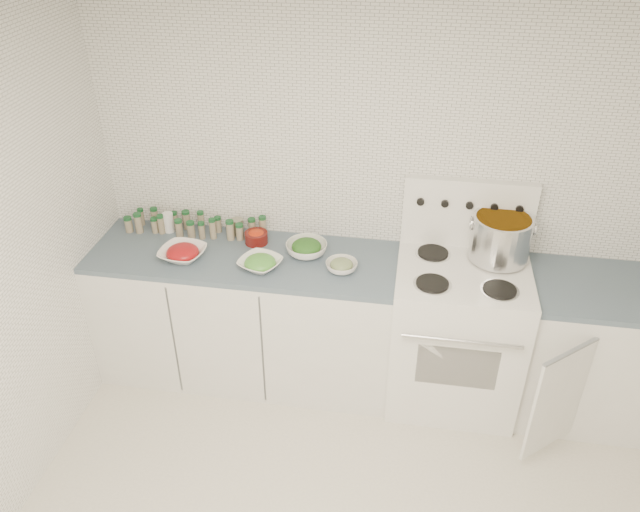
{
  "coord_description": "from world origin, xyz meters",
  "views": [
    {
      "loc": [
        0.14,
        -1.85,
        2.9
      ],
      "look_at": [
        -0.35,
        1.14,
        0.97
      ],
      "focal_mm": 35.0,
      "sensor_mm": 36.0,
      "label": 1
    }
  ],
  "objects_px": {
    "stove": "(456,330)",
    "bowl_snowpea": "(260,263)",
    "stock_pot": "(501,236)",
    "bowl_tomato": "(183,253)"
  },
  "relations": [
    {
      "from": "stove",
      "to": "bowl_snowpea",
      "type": "relative_size",
      "value": 4.44
    },
    {
      "from": "bowl_tomato",
      "to": "bowl_snowpea",
      "type": "xyz_separation_m",
      "value": [
        0.48,
        -0.03,
        -0.0
      ]
    },
    {
      "from": "stock_pot",
      "to": "bowl_tomato",
      "type": "bearing_deg",
      "value": -172.52
    },
    {
      "from": "stove",
      "to": "stock_pot",
      "type": "height_order",
      "value": "stove"
    },
    {
      "from": "stock_pot",
      "to": "bowl_tomato",
      "type": "distance_m",
      "value": 1.85
    },
    {
      "from": "stock_pot",
      "to": "stove",
      "type": "bearing_deg",
      "value": -141.05
    },
    {
      "from": "bowl_tomato",
      "to": "bowl_snowpea",
      "type": "distance_m",
      "value": 0.48
    },
    {
      "from": "stove",
      "to": "bowl_snowpea",
      "type": "distance_m",
      "value": 1.25
    },
    {
      "from": "stove",
      "to": "stock_pot",
      "type": "relative_size",
      "value": 3.75
    },
    {
      "from": "stock_pot",
      "to": "bowl_snowpea",
      "type": "xyz_separation_m",
      "value": [
        -1.35,
        -0.27,
        -0.15
      ]
    }
  ]
}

